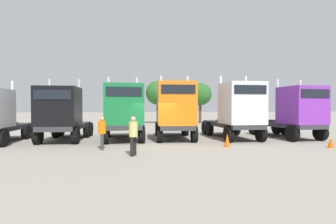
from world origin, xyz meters
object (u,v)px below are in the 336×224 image
Objects in this scene: traffic_cone_mid at (227,140)px; semi_truck_green at (123,112)px; semi_truck_black at (62,114)px; traffic_cone_near at (331,143)px; semi_truck_white at (237,111)px; semi_truck_purple at (295,112)px; visitor_with_camera at (133,133)px; visitor_in_hivis at (102,131)px; semi_truck_orange at (175,111)px.

semi_truck_green is at bearing 151.68° from traffic_cone_mid.
semi_truck_black is 9.99× the size of traffic_cone_near.
semi_truck_black is 10.53m from traffic_cone_mid.
traffic_cone_near is (15.43, -4.46, -1.53)m from semi_truck_black.
semi_truck_white reaches higher than semi_truck_purple.
visitor_with_camera is 5.74m from traffic_cone_mid.
semi_truck_white reaches higher than traffic_cone_near.
visitor_with_camera is at bearing 125.32° from visitor_in_hivis.
semi_truck_white reaches higher than traffic_cone_mid.
traffic_cone_near is (12.49, -1.00, -0.73)m from visitor_in_hivis.
semi_truck_green reaches higher than visitor_in_hivis.
semi_truck_white is at bearing -118.05° from visitor_with_camera.
visitor_in_hivis reaches higher than traffic_cone_near.
traffic_cone_near is (8.03, -4.37, -1.73)m from semi_truck_orange.
semi_truck_black is at bearing -93.47° from semi_truck_white.
semi_truck_green is 3.50m from semi_truck_orange.
traffic_cone_near is at bearing -148.02° from visitor_with_camera.
semi_truck_black is at bearing 163.89° from traffic_cone_near.
semi_truck_white is 3.51× the size of visitor_with_camera.
semi_truck_purple is at bearing 86.13° from semi_truck_white.
semi_truck_green reaches higher than semi_truck_black.
semi_truck_black is at bearing 161.43° from traffic_cone_mid.
semi_truck_orange reaches higher than visitor_with_camera.
semi_truck_purple is 8.26× the size of traffic_cone_mid.
semi_truck_orange is at bearing -90.94° from visitor_with_camera.
semi_truck_green reaches higher than traffic_cone_near.
semi_truck_orange is 9.30m from traffic_cone_near.
semi_truck_orange reaches higher than semi_truck_purple.
semi_truck_black is 16.14m from traffic_cone_near.
semi_truck_white is 5.76m from traffic_cone_near.
traffic_cone_mid is at bearing 72.91° from semi_truck_black.
semi_truck_green is at bearing -86.31° from semi_truck_orange.
traffic_cone_near is at bearing 64.80° from semi_truck_orange.
semi_truck_black is 7.13m from visitor_with_camera.
semi_truck_white is (11.67, -0.45, 0.20)m from semi_truck_black.
semi_truck_purple is (8.41, -0.56, -0.12)m from semi_truck_orange.
semi_truck_purple is (15.82, -0.64, 0.08)m from semi_truck_black.
visitor_with_camera reaches higher than traffic_cone_mid.
visitor_in_hivis is at bearing -20.17° from semi_truck_green.
traffic_cone_mid is at bearing -71.47° from semi_truck_purple.
traffic_cone_near is at bearing 75.38° from semi_truck_black.
semi_truck_black is 15.83m from semi_truck_purple.
visitor_in_hivis is at bearing -49.51° from semi_truck_orange.
visitor_in_hivis is 6.97m from traffic_cone_mid.
semi_truck_purple reaches higher than semi_truck_black.
semi_truck_orange is at bearing -99.56° from semi_truck_purple.
traffic_cone_mid is (6.94, 0.14, -0.65)m from visitor_in_hivis.
semi_truck_orange reaches higher than traffic_cone_near.
traffic_cone_near is (10.84, 0.96, -0.77)m from visitor_with_camera.
visitor_in_hivis is (-4.46, -3.37, -1.00)m from semi_truck_orange.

